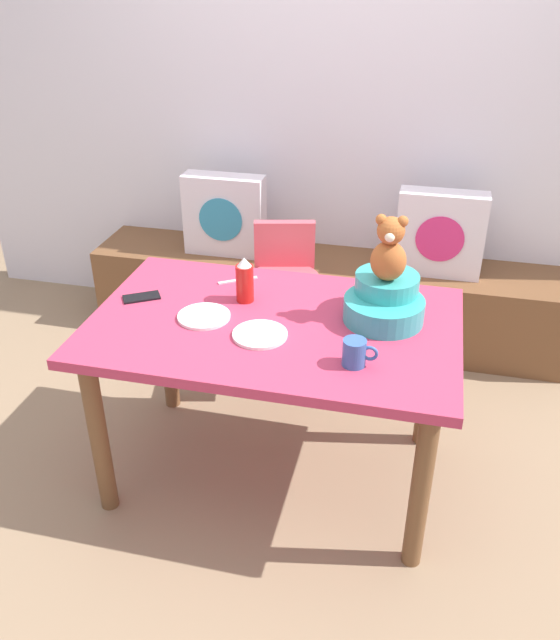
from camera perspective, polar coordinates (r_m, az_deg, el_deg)
name	(u,v)px	position (r m, az deg, el deg)	size (l,w,h in m)	color
ground_plane	(275,470)	(2.90, -0.47, -12.87)	(8.00, 8.00, 0.00)	#8C7256
back_wall	(340,91)	(3.62, 5.24, 19.10)	(4.40, 0.10, 2.60)	silver
window_bench	(324,297)	(3.73, 3.86, 1.96)	(2.60, 0.44, 0.46)	brown
pillow_floral_left	(225,215)	(3.64, -4.82, 9.03)	(0.44, 0.15, 0.44)	silver
pillow_floral_right	(440,234)	(3.48, 13.69, 7.25)	(0.44, 0.15, 0.44)	silver
dining_table	(274,345)	(2.51, -0.53, -2.14)	(1.38, 0.87, 0.74)	#B73351
highchair	(285,283)	(3.23, 0.40, 3.24)	(0.40, 0.50, 0.79)	#D84C59
infant_seat_teal	(385,301)	(2.48, 9.05, 1.64)	(0.30, 0.33, 0.16)	teal
teddy_bear	(389,250)	(2.39, 9.44, 5.99)	(0.13, 0.12, 0.25)	#AD5B2A
ketchup_bottle	(245,281)	(2.57, -3.07, 3.42)	(0.07, 0.07, 0.18)	red
coffee_mug	(355,353)	(2.20, 6.52, -2.83)	(0.12, 0.08, 0.09)	#335999
dinner_plate_near	(204,316)	(2.50, -6.60, 0.32)	(0.20, 0.20, 0.01)	white
dinner_plate_far	(260,334)	(2.37, -1.75, -1.26)	(0.20, 0.20, 0.01)	white
cell_phone	(142,297)	(2.68, -11.89, 1.95)	(0.07, 0.14, 0.01)	black
table_fork	(238,280)	(2.77, -3.67, 3.45)	(0.02, 0.17, 0.01)	silver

